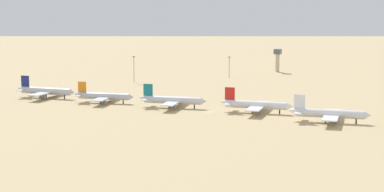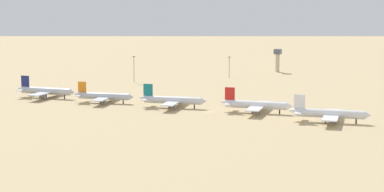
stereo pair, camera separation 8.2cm
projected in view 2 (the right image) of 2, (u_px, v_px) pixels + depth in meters
name	position (u px, v px, depth m)	size (l,w,h in m)	color
ground	(209.00, 112.00, 351.85)	(4000.00, 4000.00, 0.00)	tan
ridge_far_west	(148.00, 8.00, 1433.07)	(291.88, 188.81, 64.59)	slate
ridge_west	(324.00, 5.00, 1336.86)	(222.93, 135.03, 80.34)	gray
parked_jet_navy_0	(45.00, 91.00, 398.88)	(38.73, 32.81, 12.79)	silver
parked_jet_orange_1	(103.00, 96.00, 380.38)	(35.56, 30.51, 11.84)	silver
parked_jet_teal_2	(172.00, 100.00, 364.19)	(37.99, 32.51, 12.62)	silver
parked_jet_red_3	(255.00, 105.00, 348.39)	(38.68, 32.88, 12.79)	white
parked_jet_white_4	(329.00, 114.00, 321.92)	(39.36, 33.60, 13.05)	white
control_tower	(278.00, 58.00, 533.67)	(5.20, 5.20, 18.12)	#C6B793
light_pole_west	(134.00, 68.00, 470.20)	(1.80, 0.50, 18.15)	#59595E
light_pole_mid	(229.00, 66.00, 494.29)	(1.80, 0.50, 15.71)	#59595E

